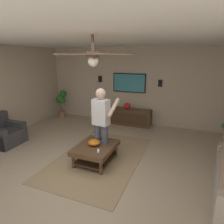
{
  "coord_description": "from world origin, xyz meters",
  "views": [
    {
      "loc": [
        -3.0,
        -1.79,
        2.29
      ],
      "look_at": [
        1.01,
        -0.16,
        1.08
      ],
      "focal_mm": 31.55,
      "sensor_mm": 36.0,
      "label": 1
    }
  ],
  "objects_px": {
    "armchair": "(4,134)",
    "bowl": "(94,142)",
    "remote_white": "(98,151)",
    "wall_speaker_right": "(100,79)",
    "media_console": "(126,116)",
    "coffee_table": "(96,150)",
    "book": "(102,140)",
    "person_standing": "(101,120)",
    "wall_speaker_left": "(160,83)",
    "ceiling_fan": "(92,56)",
    "potted_plant_tall": "(62,101)",
    "vase_round": "(127,106)",
    "tv": "(129,83)"
  },
  "relations": [
    {
      "from": "armchair",
      "to": "bowl",
      "type": "height_order",
      "value": "armchair"
    },
    {
      "from": "remote_white",
      "to": "wall_speaker_right",
      "type": "relative_size",
      "value": 0.68
    },
    {
      "from": "armchair",
      "to": "media_console",
      "type": "distance_m",
      "value": 3.81
    },
    {
      "from": "coffee_table",
      "to": "book",
      "type": "relative_size",
      "value": 4.55
    },
    {
      "from": "bowl",
      "to": "armchair",
      "type": "bearing_deg",
      "value": 92.02
    },
    {
      "from": "person_standing",
      "to": "wall_speaker_left",
      "type": "height_order",
      "value": "person_standing"
    },
    {
      "from": "bowl",
      "to": "wall_speaker_left",
      "type": "distance_m",
      "value": 3.28
    },
    {
      "from": "book",
      "to": "ceiling_fan",
      "type": "xyz_separation_m",
      "value": [
        -1.11,
        -0.38,
        1.88
      ]
    },
    {
      "from": "media_console",
      "to": "potted_plant_tall",
      "type": "distance_m",
      "value": 2.66
    },
    {
      "from": "wall_speaker_left",
      "to": "vase_round",
      "type": "bearing_deg",
      "value": 104.43
    },
    {
      "from": "remote_white",
      "to": "ceiling_fan",
      "type": "distance_m",
      "value": 2.0
    },
    {
      "from": "vase_round",
      "to": "wall_speaker_right",
      "type": "bearing_deg",
      "value": 76.84
    },
    {
      "from": "bowl",
      "to": "book",
      "type": "height_order",
      "value": "bowl"
    },
    {
      "from": "wall_speaker_left",
      "to": "wall_speaker_right",
      "type": "bearing_deg",
      "value": 90.0
    },
    {
      "from": "person_standing",
      "to": "wall_speaker_right",
      "type": "height_order",
      "value": "person_standing"
    },
    {
      "from": "armchair",
      "to": "tv",
      "type": "relative_size",
      "value": 0.73
    },
    {
      "from": "armchair",
      "to": "wall_speaker_left",
      "type": "relative_size",
      "value": 3.85
    },
    {
      "from": "bowl",
      "to": "book",
      "type": "bearing_deg",
      "value": -17.11
    },
    {
      "from": "potted_plant_tall",
      "to": "book",
      "type": "distance_m",
      "value": 3.73
    },
    {
      "from": "bowl",
      "to": "ceiling_fan",
      "type": "xyz_separation_m",
      "value": [
        -0.85,
        -0.46,
        1.84
      ]
    },
    {
      "from": "book",
      "to": "wall_speaker_right",
      "type": "bearing_deg",
      "value": -149.46
    },
    {
      "from": "person_standing",
      "to": "vase_round",
      "type": "distance_m",
      "value": 2.51
    },
    {
      "from": "armchair",
      "to": "book",
      "type": "distance_m",
      "value": 2.8
    },
    {
      "from": "person_standing",
      "to": "remote_white",
      "type": "relative_size",
      "value": 10.93
    },
    {
      "from": "armchair",
      "to": "wall_speaker_left",
      "type": "xyz_separation_m",
      "value": [
        3.08,
        -3.61,
        1.18
      ]
    },
    {
      "from": "book",
      "to": "wall_speaker_right",
      "type": "height_order",
      "value": "wall_speaker_right"
    },
    {
      "from": "tv",
      "to": "book",
      "type": "bearing_deg",
      "value": 4.7
    },
    {
      "from": "armchair",
      "to": "book",
      "type": "relative_size",
      "value": 3.85
    },
    {
      "from": "coffee_table",
      "to": "remote_white",
      "type": "xyz_separation_m",
      "value": [
        -0.23,
        -0.18,
        0.12
      ]
    },
    {
      "from": "book",
      "to": "coffee_table",
      "type": "bearing_deg",
      "value": -3.24
    },
    {
      "from": "coffee_table",
      "to": "book",
      "type": "xyz_separation_m",
      "value": [
        0.27,
        -0.04,
        0.12
      ]
    },
    {
      "from": "armchair",
      "to": "tv",
      "type": "distance_m",
      "value": 4.15
    },
    {
      "from": "coffee_table",
      "to": "media_console",
      "type": "height_order",
      "value": "media_console"
    },
    {
      "from": "media_console",
      "to": "book",
      "type": "xyz_separation_m",
      "value": [
        -2.48,
        -0.22,
        0.14
      ]
    },
    {
      "from": "potted_plant_tall",
      "to": "vase_round",
      "type": "xyz_separation_m",
      "value": [
        0.08,
        -2.65,
        0.02
      ]
    },
    {
      "from": "media_console",
      "to": "bowl",
      "type": "bearing_deg",
      "value": 3.03
    },
    {
      "from": "remote_white",
      "to": "ceiling_fan",
      "type": "height_order",
      "value": "ceiling_fan"
    },
    {
      "from": "armchair",
      "to": "media_console",
      "type": "xyz_separation_m",
      "value": [
        2.83,
        -2.56,
        -0.0
      ]
    },
    {
      "from": "person_standing",
      "to": "remote_white",
      "type": "distance_m",
      "value": 0.72
    },
    {
      "from": "armchair",
      "to": "person_standing",
      "type": "relative_size",
      "value": 0.52
    },
    {
      "from": "person_standing",
      "to": "book",
      "type": "relative_size",
      "value": 7.45
    },
    {
      "from": "armchair",
      "to": "vase_round",
      "type": "relative_size",
      "value": 3.85
    },
    {
      "from": "remote_white",
      "to": "ceiling_fan",
      "type": "bearing_deg",
      "value": 176.51
    },
    {
      "from": "armchair",
      "to": "ceiling_fan",
      "type": "relative_size",
      "value": 0.74
    },
    {
      "from": "wall_speaker_right",
      "to": "potted_plant_tall",
      "type": "bearing_deg",
      "value": 102.91
    },
    {
      "from": "vase_round",
      "to": "person_standing",
      "type": "bearing_deg",
      "value": -175.42
    },
    {
      "from": "person_standing",
      "to": "remote_white",
      "type": "height_order",
      "value": "person_standing"
    },
    {
      "from": "potted_plant_tall",
      "to": "wall_speaker_right",
      "type": "height_order",
      "value": "wall_speaker_right"
    },
    {
      "from": "bowl",
      "to": "tv",
      "type": "bearing_deg",
      "value": 2.78
    },
    {
      "from": "person_standing",
      "to": "vase_round",
      "type": "xyz_separation_m",
      "value": [
        2.49,
        0.2,
        -0.27
      ]
    }
  ]
}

